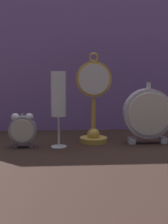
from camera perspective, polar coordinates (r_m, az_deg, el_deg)
name	(u,v)px	position (r m, az deg, el deg)	size (l,w,h in m)	color
ground_plane	(86,150)	(1.12, 0.31, -5.76)	(4.00, 4.00, 0.00)	black
fabric_backdrop_drape	(79,50)	(1.41, -0.76, 9.49)	(1.34, 0.01, 0.61)	#8460A8
pocket_watch_on_stand	(94,104)	(1.20, 1.47, 1.18)	(0.11, 0.09, 0.29)	gold
alarm_clock_twin_bell	(23,129)	(1.15, -9.35, -2.51)	(0.08, 0.03, 0.11)	gray
mantel_clock_silver	(148,114)	(1.20, 9.74, -0.29)	(0.16, 0.04, 0.20)	silver
champagne_flute	(58,98)	(1.13, -3.92, 2.10)	(0.05, 0.05, 0.23)	silver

